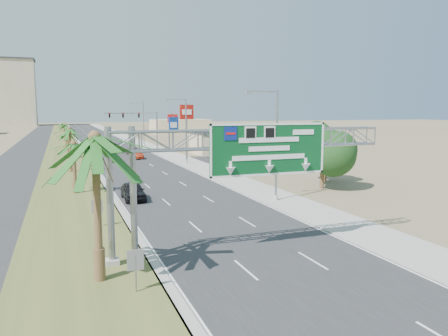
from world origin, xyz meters
TOP-DOWN VIEW (x-y plane):
  - ground at (0.00, 0.00)m, footprint 600.00×600.00m
  - road at (0.00, 110.00)m, footprint 12.00×300.00m
  - sidewalk_right at (8.50, 110.00)m, footprint 4.00×300.00m
  - median_grass at (-10.00, 110.00)m, footprint 7.00×300.00m
  - opposing_road at (-17.00, 110.00)m, footprint 8.00×300.00m
  - sign_gantry at (-1.06, 9.93)m, footprint 16.75×1.24m
  - palm_near at (-9.20, 8.00)m, footprint 5.70×5.70m
  - palm_row_b at (-9.50, 32.00)m, footprint 3.99×3.99m
  - palm_row_c at (-9.50, 48.00)m, footprint 3.99×3.99m
  - palm_row_d at (-9.50, 66.00)m, footprint 3.99×3.99m
  - palm_row_e at (-9.50, 85.00)m, footprint 3.99×3.99m
  - palm_row_f at (-9.50, 110.00)m, footprint 3.99×3.99m
  - streetlight_near at (7.30, 22.00)m, footprint 3.27×0.44m
  - streetlight_mid at (7.30, 52.00)m, footprint 3.27×0.44m
  - streetlight_far at (7.30, 88.00)m, footprint 3.27×0.44m
  - signal_mast at (5.17, 71.97)m, footprint 10.28×0.71m
  - store_building at (22.00, 66.00)m, footprint 18.00×10.00m
  - oak_near at (15.00, 26.00)m, footprint 4.50×4.50m
  - oak_far at (18.00, 30.00)m, footprint 3.50×3.50m
  - median_signback_a at (-7.80, 6.00)m, footprint 0.75×0.08m
  - median_signback_b at (-8.50, 18.00)m, footprint 0.75×0.08m
  - tower_distant at (-32.00, 250.00)m, footprint 20.00×16.00m
  - building_distant_right at (30.00, 140.00)m, footprint 20.00×12.00m
  - car_left_lane at (-4.60, 27.08)m, footprint 1.92×4.76m
  - car_mid_lane at (1.50, 61.63)m, footprint 1.66×4.14m
  - car_right_lane at (2.00, 68.60)m, footprint 2.21×4.77m
  - car_far at (-5.23, 89.14)m, footprint 2.44×5.46m
  - pole_sign_red_near at (9.00, 56.89)m, footprint 2.42×0.69m
  - pole_sign_blue at (9.69, 68.55)m, footprint 2.00×0.86m
  - pole_sign_red_far at (12.32, 79.89)m, footprint 2.20×0.36m

SIDE VIEW (x-z plane):
  - ground at x=0.00m, z-range 0.00..0.00m
  - road at x=0.00m, z-range 0.00..0.02m
  - opposing_road at x=-17.00m, z-range 0.00..0.02m
  - sidewalk_right at x=8.50m, z-range 0.00..0.10m
  - median_grass at x=-10.00m, z-range 0.00..0.12m
  - car_right_lane at x=2.00m, z-range 0.00..1.32m
  - car_mid_lane at x=1.50m, z-range 0.00..1.34m
  - car_far at x=-5.23m, z-range 0.00..1.55m
  - car_left_lane at x=-4.60m, z-range 0.00..1.62m
  - median_signback_a at x=-7.80m, z-range 0.41..2.49m
  - median_signback_b at x=-8.50m, z-range 0.41..2.49m
  - store_building at x=22.00m, z-range 0.00..4.00m
  - building_distant_right at x=30.00m, z-range 0.00..5.00m
  - oak_far at x=18.00m, z-range 1.02..6.62m
  - palm_row_d at x=-9.50m, z-range 1.69..7.14m
  - oak_near at x=15.00m, z-range 1.13..7.93m
  - streetlight_near at x=7.30m, z-range -0.31..9.69m
  - streetlight_mid at x=7.30m, z-range -0.31..9.69m
  - streetlight_far at x=7.30m, z-range -0.31..9.69m
  - palm_row_f at x=-9.50m, z-range 1.83..7.58m
  - signal_mast at x=5.17m, z-range 0.85..8.85m
  - palm_row_b at x=-9.50m, z-range 1.93..7.87m
  - palm_row_e at x=-9.50m, z-range 2.02..8.16m
  - pole_sign_blue at x=9.69m, z-range 1.63..8.79m
  - palm_row_c at x=-9.50m, z-range 2.29..9.04m
  - pole_sign_red_far at x=12.32m, z-range 2.15..9.72m
  - sign_gantry at x=-1.06m, z-range 2.31..9.81m
  - palm_near at x=-9.20m, z-range 2.76..11.11m
  - pole_sign_red_near at x=9.00m, z-range 2.70..12.04m
  - tower_distant at x=-32.00m, z-range 0.00..35.00m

